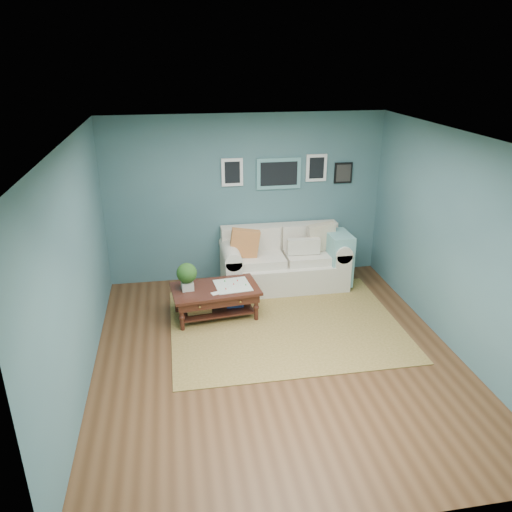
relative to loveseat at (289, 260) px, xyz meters
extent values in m
plane|color=brown|center=(-0.62, -2.03, -0.43)|extent=(5.00, 5.00, 0.00)
plane|color=white|center=(-0.62, -2.03, 2.27)|extent=(5.00, 5.00, 0.00)
cube|color=#3B5E66|center=(-0.62, 0.47, 0.92)|extent=(4.50, 0.02, 2.70)
cube|color=#3B5E66|center=(-0.62, -4.53, 0.92)|extent=(4.50, 0.02, 2.70)
cube|color=#3B5E66|center=(-2.87, -2.03, 0.92)|extent=(0.02, 5.00, 2.70)
cube|color=#3B5E66|center=(1.63, -2.03, 0.92)|extent=(0.02, 5.00, 2.70)
cube|color=#5C999B|center=(-0.09, 0.45, 1.32)|extent=(0.72, 0.03, 0.50)
cube|color=black|center=(-0.09, 0.43, 1.32)|extent=(0.60, 0.01, 0.38)
cube|color=white|center=(-0.84, 0.45, 1.37)|extent=(0.34, 0.03, 0.44)
cube|color=white|center=(0.53, 0.45, 1.39)|extent=(0.34, 0.03, 0.44)
cube|color=black|center=(0.99, 0.45, 1.29)|extent=(0.30, 0.03, 0.34)
cube|color=brown|center=(-0.35, -1.29, -0.42)|extent=(3.17, 2.53, 0.01)
cube|color=#EBE5CB|center=(-0.09, -0.04, -0.21)|extent=(1.47, 0.91, 0.44)
cube|color=#EBE5CB|center=(-0.09, 0.32, 0.26)|extent=(1.93, 0.23, 0.50)
cube|color=#EBE5CB|center=(-0.95, -0.04, -0.10)|extent=(0.25, 0.91, 0.64)
cube|color=#EBE5CB|center=(0.77, -0.04, -0.10)|extent=(0.25, 0.91, 0.64)
cylinder|color=#EBE5CB|center=(-0.95, -0.04, 0.22)|extent=(0.27, 0.91, 0.27)
cylinder|color=#EBE5CB|center=(0.77, -0.04, 0.22)|extent=(0.27, 0.91, 0.27)
cube|color=#EBE5CB|center=(-0.48, -0.10, 0.08)|extent=(0.75, 0.58, 0.14)
cube|color=#EBE5CB|center=(0.31, -0.10, 0.08)|extent=(0.75, 0.58, 0.14)
cube|color=#EBE5CB|center=(-0.48, 0.19, 0.33)|extent=(0.75, 0.12, 0.37)
cube|color=#EBE5CB|center=(0.31, 0.19, 0.33)|extent=(0.75, 0.12, 0.37)
cube|color=orange|center=(-0.73, -0.09, 0.37)|extent=(0.50, 0.18, 0.49)
cube|color=beige|center=(0.53, -0.02, 0.37)|extent=(0.49, 0.19, 0.48)
cube|color=beige|center=(0.20, -0.14, 0.28)|extent=(0.52, 0.12, 0.25)
cube|color=#80C0C2|center=(0.77, -0.16, 0.05)|extent=(0.35, 0.57, 0.83)
cube|color=#361611|center=(-1.28, -0.88, 0.01)|extent=(1.28, 0.83, 0.04)
cube|color=#361611|center=(-1.28, -0.88, -0.07)|extent=(1.20, 0.75, 0.12)
cube|color=#361611|center=(-1.28, -0.88, -0.31)|extent=(1.08, 0.63, 0.03)
sphere|color=gold|center=(-1.52, -1.24, -0.07)|extent=(0.03, 0.03, 0.03)
sphere|color=gold|center=(-0.96, -1.18, -0.07)|extent=(0.03, 0.03, 0.03)
cylinder|color=#361611|center=(-1.77, -1.21, -0.22)|extent=(0.06, 0.06, 0.42)
cylinder|color=#361611|center=(-0.72, -1.10, -0.22)|extent=(0.06, 0.06, 0.42)
cylinder|color=#361611|center=(-1.83, -0.67, -0.22)|extent=(0.06, 0.06, 0.42)
cylinder|color=#361611|center=(-0.78, -0.56, -0.22)|extent=(0.06, 0.06, 0.42)
cube|color=beige|center=(-1.66, -0.87, 0.09)|extent=(0.18, 0.18, 0.12)
sphere|color=#1F461B|center=(-1.66, -0.87, 0.28)|extent=(0.28, 0.28, 0.28)
cube|color=white|center=(-1.02, -0.86, 0.03)|extent=(0.54, 0.54, 0.01)
cube|color=#B58C45|center=(-1.53, -0.91, -0.20)|extent=(0.37, 0.28, 0.20)
cube|color=#254092|center=(-1.00, -0.83, -0.24)|extent=(0.26, 0.21, 0.11)
camera|label=1|loc=(-1.79, -7.26, 3.13)|focal=35.00mm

